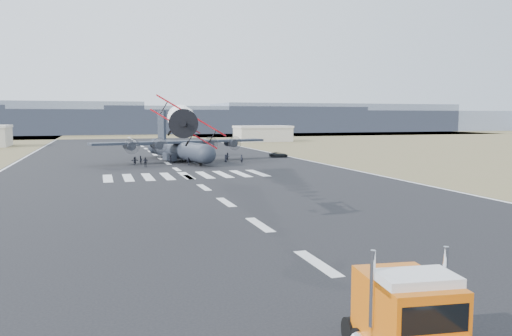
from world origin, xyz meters
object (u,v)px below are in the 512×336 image
crew_a (141,160)px  crew_e (226,158)px  support_vehicle (279,155)px  hangar_right (263,133)px  crew_f (135,161)px  crew_c (189,161)px  crew_g (242,159)px  semi_truck (414,327)px  crew_b (228,157)px  crew_h (171,160)px  crew_d (145,162)px  transport_aircraft (179,148)px  aerobatic_biplane (187,125)px

crew_a → crew_e: 17.10m
support_vehicle → hangar_right: bearing=-3.8°
crew_f → crew_c: bearing=139.5°
crew_f → crew_g: crew_g is taller
crew_a → semi_truck: bearing=146.1°
crew_b → crew_a: bearing=162.1°
support_vehicle → crew_h: size_ratio=2.46×
semi_truck → crew_c: bearing=93.1°
crew_d → transport_aircraft: bearing=55.6°
crew_b → crew_e: crew_b is taller
hangar_right → crew_f: size_ratio=12.43×
support_vehicle → crew_g: bearing=145.6°
crew_d → crew_e: (16.71, 4.95, -0.11)m
crew_c → crew_e: (8.45, 4.46, -0.07)m
support_vehicle → crew_e: bearing=130.9°
semi_truck → transport_aircraft: 90.02m
semi_truck → crew_h: 84.28m
semi_truck → crew_a: semi_truck is taller
crew_b → crew_d: 18.59m
crew_e → crew_a: bearing=82.1°
crew_g → support_vehicle: bearing=-72.5°
crew_e → crew_f: size_ratio=0.97×
crew_b → crew_d: (-17.51, -6.26, -0.02)m
crew_e → crew_f: bearing=90.0°
hangar_right → crew_d: hangar_right is taller
crew_a → crew_d: 6.26m
crew_c → crew_g: size_ratio=1.00×
aerobatic_biplane → crew_e: bearing=81.1°
crew_f → hangar_right: bearing=-145.3°
crew_d → crew_g: crew_d is taller
crew_d → crew_c: bearing=7.9°
semi_truck → crew_e: bearing=87.7°
crew_f → transport_aircraft: bearing=-170.2°
aerobatic_biplane → crew_g: aerobatic_biplane is taller
semi_truck → support_vehicle: bearing=80.0°
hangar_right → crew_h: (-45.63, -79.80, -2.12)m
transport_aircraft → crew_f: (-9.45, -5.84, -1.94)m
hangar_right → support_vehicle: 73.34m
transport_aircraft → crew_a: 9.02m
crew_a → crew_h: (5.64, -2.22, 0.06)m
transport_aircraft → crew_g: bearing=-48.5°
crew_b → crew_e: bearing=-139.4°
transport_aircraft → crew_c: bearing=-99.5°
crew_a → crew_f: bearing=115.9°
crew_a → crew_h: 6.06m
transport_aircraft → crew_b: size_ratio=19.96×
crew_b → crew_c: bearing=-166.0°
crew_a → crew_d: crew_d is taller
transport_aircraft → crew_c: transport_aircraft is taller
aerobatic_biplane → transport_aircraft: aerobatic_biplane is taller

